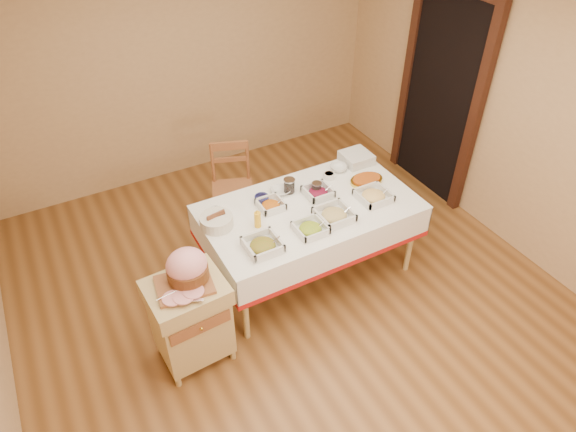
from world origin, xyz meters
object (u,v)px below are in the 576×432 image
object	(u,v)px
dining_chair	(233,187)
mustard_bottle	(258,219)
ham_on_board	(187,269)
preserve_jar_left	(289,186)
bread_basket	(216,221)
dining_table	(309,221)
plate_stack	(356,158)
butcher_cart	(190,317)
brass_platter	(366,180)
preserve_jar_right	(317,189)

from	to	relation	value
dining_chair	mustard_bottle	xyz separation A→B (m)	(-0.20, -0.99, 0.38)
dining_chair	ham_on_board	xyz separation A→B (m)	(-0.90, -1.32, 0.43)
preserve_jar_left	bread_basket	bearing A→B (deg)	-170.01
ham_on_board	bread_basket	size ratio (longest dim) A/B	1.55
dining_table	bread_basket	distance (m)	0.83
preserve_jar_left	mustard_bottle	xyz separation A→B (m)	(-0.45, -0.29, 0.02)
plate_stack	butcher_cart	bearing A→B (deg)	-158.86
bread_basket	brass_platter	distance (m)	1.42
dining_table	plate_stack	size ratio (longest dim) A/B	6.95
preserve_jar_left	brass_platter	size ratio (longest dim) A/B	0.42
butcher_cart	ham_on_board	xyz separation A→B (m)	(0.04, 0.03, 0.45)
mustard_bottle	bread_basket	size ratio (longest dim) A/B	0.64
dining_table	mustard_bottle	size ratio (longest dim) A/B	10.67
mustard_bottle	preserve_jar_right	bearing A→B (deg)	13.75
ham_on_board	mustard_bottle	world-z (taller)	ham_on_board
dining_chair	preserve_jar_left	bearing A→B (deg)	-70.10
preserve_jar_right	mustard_bottle	distance (m)	0.67
dining_table	dining_chair	size ratio (longest dim) A/B	2.04
preserve_jar_right	brass_platter	distance (m)	0.49
dining_table	ham_on_board	world-z (taller)	ham_on_board
dining_table	bread_basket	bearing A→B (deg)	170.05
butcher_cart	brass_platter	world-z (taller)	brass_platter
preserve_jar_right	plate_stack	xyz separation A→B (m)	(0.59, 0.25, -0.00)
ham_on_board	brass_platter	world-z (taller)	ham_on_board
dining_chair	plate_stack	world-z (taller)	dining_chair
butcher_cart	plate_stack	size ratio (longest dim) A/B	2.97
preserve_jar_right	bread_basket	world-z (taller)	bread_basket
ham_on_board	bread_basket	distance (m)	0.65
dining_chair	brass_platter	distance (m)	1.34
preserve_jar_left	preserve_jar_right	xyz separation A→B (m)	(0.20, -0.13, -0.01)
preserve_jar_left	brass_platter	distance (m)	0.71
dining_chair	ham_on_board	bearing A→B (deg)	-124.29
preserve_jar_right	ham_on_board	bearing A→B (deg)	-160.26
brass_platter	preserve_jar_left	bearing A→B (deg)	163.73
brass_platter	butcher_cart	bearing A→B (deg)	-166.45
plate_stack	brass_platter	distance (m)	0.33
butcher_cart	mustard_bottle	distance (m)	0.92
dining_table	butcher_cart	bearing A→B (deg)	-162.87
preserve_jar_right	preserve_jar_left	bearing A→B (deg)	145.70
dining_chair	preserve_jar_right	xyz separation A→B (m)	(0.45, -0.84, 0.35)
bread_basket	brass_platter	world-z (taller)	bread_basket
preserve_jar_right	butcher_cart	bearing A→B (deg)	-159.61
dining_table	dining_chair	world-z (taller)	dining_chair
butcher_cart	ham_on_board	bearing A→B (deg)	38.10
ham_on_board	brass_platter	distance (m)	1.89
ham_on_board	preserve_jar_right	distance (m)	1.44
preserve_jar_right	bread_basket	size ratio (longest dim) A/B	0.41
ham_on_board	mustard_bottle	distance (m)	0.78
dining_table	bread_basket	world-z (taller)	bread_basket
butcher_cart	mustard_bottle	bearing A→B (deg)	25.72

